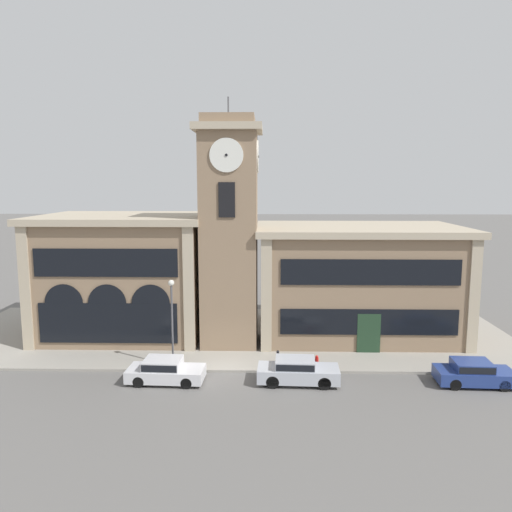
{
  "coord_description": "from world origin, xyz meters",
  "views": [
    {
      "loc": [
        2.52,
        -28.02,
        11.09
      ],
      "look_at": [
        1.84,
        3.41,
        6.47
      ],
      "focal_mm": 35.0,
      "sensor_mm": 36.0,
      "label": 1
    }
  ],
  "objects_px": {
    "street_lamp": "(172,309)",
    "fire_hydrant": "(317,363)",
    "parked_car_near": "(165,370)",
    "parked_car_mid": "(297,370)",
    "parked_car_far": "(474,372)",
    "bollard": "(278,359)"
  },
  "relations": [
    {
      "from": "parked_car_far",
      "to": "fire_hydrant",
      "type": "xyz_separation_m",
      "value": [
        -8.5,
        1.68,
        -0.14
      ]
    },
    {
      "from": "parked_car_near",
      "to": "parked_car_mid",
      "type": "distance_m",
      "value": 7.41
    },
    {
      "from": "parked_car_near",
      "to": "bollard",
      "type": "relative_size",
      "value": 4.09
    },
    {
      "from": "parked_car_far",
      "to": "bollard",
      "type": "xyz_separation_m",
      "value": [
        -10.79,
        1.97,
        -0.04
      ]
    },
    {
      "from": "parked_car_near",
      "to": "street_lamp",
      "type": "height_order",
      "value": "street_lamp"
    },
    {
      "from": "parked_car_near",
      "to": "fire_hydrant",
      "type": "relative_size",
      "value": 4.99
    },
    {
      "from": "parked_car_mid",
      "to": "bollard",
      "type": "xyz_separation_m",
      "value": [
        -1.04,
        1.97,
        -0.08
      ]
    },
    {
      "from": "street_lamp",
      "to": "fire_hydrant",
      "type": "relative_size",
      "value": 6.07
    },
    {
      "from": "parked_car_near",
      "to": "parked_car_mid",
      "type": "height_order",
      "value": "parked_car_mid"
    },
    {
      "from": "bollard",
      "to": "street_lamp",
      "type": "bearing_deg",
      "value": 179.01
    },
    {
      "from": "parked_car_near",
      "to": "fire_hydrant",
      "type": "xyz_separation_m",
      "value": [
        8.67,
        1.68,
        -0.13
      ]
    },
    {
      "from": "street_lamp",
      "to": "parked_car_mid",
      "type": "bearing_deg",
      "value": -15.81
    },
    {
      "from": "fire_hydrant",
      "to": "street_lamp",
      "type": "bearing_deg",
      "value": 177.38
    },
    {
      "from": "parked_car_far",
      "to": "fire_hydrant",
      "type": "height_order",
      "value": "parked_car_far"
    },
    {
      "from": "street_lamp",
      "to": "fire_hydrant",
      "type": "xyz_separation_m",
      "value": [
        8.59,
        -0.39,
        -3.09
      ]
    },
    {
      "from": "parked_car_far",
      "to": "street_lamp",
      "type": "bearing_deg",
      "value": 175.59
    },
    {
      "from": "parked_car_mid",
      "to": "bollard",
      "type": "bearing_deg",
      "value": 120.33
    },
    {
      "from": "bollard",
      "to": "parked_car_far",
      "type": "bearing_deg",
      "value": -10.35
    },
    {
      "from": "street_lamp",
      "to": "bollard",
      "type": "bearing_deg",
      "value": -0.99
    },
    {
      "from": "parked_car_mid",
      "to": "street_lamp",
      "type": "distance_m",
      "value": 8.17
    },
    {
      "from": "parked_car_near",
      "to": "parked_car_mid",
      "type": "xyz_separation_m",
      "value": [
        7.41,
        -0.0,
        0.04
      ]
    },
    {
      "from": "parked_car_far",
      "to": "bollard",
      "type": "relative_size",
      "value": 3.99
    }
  ]
}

